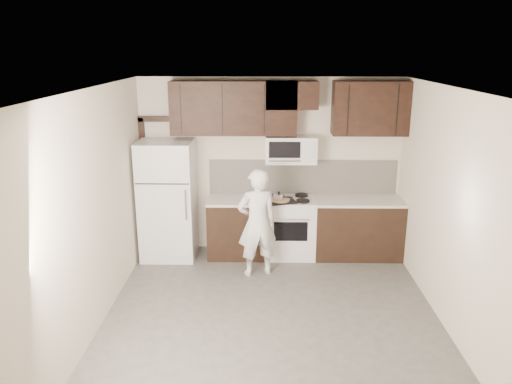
{
  "coord_description": "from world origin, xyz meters",
  "views": [
    {
      "loc": [
        -0.1,
        -5.28,
        3.13
      ],
      "look_at": [
        -0.2,
        0.9,
        1.32
      ],
      "focal_mm": 35.0,
      "sensor_mm": 36.0,
      "label": 1
    }
  ],
  "objects_px": {
    "refrigerator": "(168,200)",
    "microwave": "(291,149)",
    "stove": "(290,227)",
    "person": "(257,223)"
  },
  "relations": [
    {
      "from": "stove",
      "to": "refrigerator",
      "type": "relative_size",
      "value": 0.52
    },
    {
      "from": "microwave",
      "to": "refrigerator",
      "type": "xyz_separation_m",
      "value": [
        -1.85,
        -0.17,
        -0.75
      ]
    },
    {
      "from": "stove",
      "to": "microwave",
      "type": "distance_m",
      "value": 1.2
    },
    {
      "from": "microwave",
      "to": "refrigerator",
      "type": "distance_m",
      "value": 2.0
    },
    {
      "from": "microwave",
      "to": "person",
      "type": "bearing_deg",
      "value": -121.51
    },
    {
      "from": "stove",
      "to": "refrigerator",
      "type": "distance_m",
      "value": 1.9
    },
    {
      "from": "refrigerator",
      "to": "person",
      "type": "relative_size",
      "value": 1.17
    },
    {
      "from": "microwave",
      "to": "refrigerator",
      "type": "bearing_deg",
      "value": -174.85
    },
    {
      "from": "microwave",
      "to": "person",
      "type": "relative_size",
      "value": 0.49
    },
    {
      "from": "refrigerator",
      "to": "microwave",
      "type": "bearing_deg",
      "value": 5.15
    }
  ]
}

